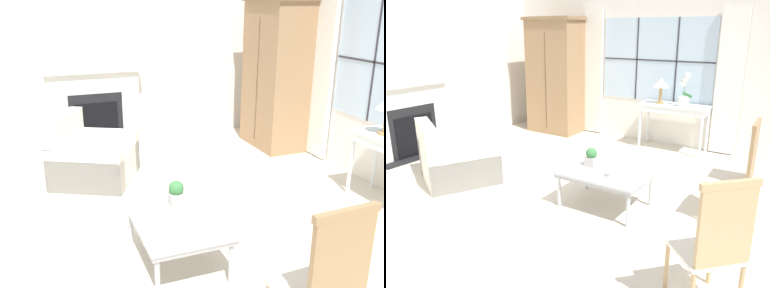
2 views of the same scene
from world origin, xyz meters
The scene contains 9 objects.
ground_plane centered at (0.00, 0.00, 0.00)m, with size 14.00×14.00×0.00m, color beige.
wall_left centered at (-3.03, 0.60, 1.40)m, with size 0.06×7.20×2.80m, color silver.
fireplace centered at (-2.91, 0.06, 0.69)m, with size 0.34×1.43×2.05m.
armoire centered at (-1.92, 2.63, 1.11)m, with size 1.08×0.70×2.21m.
armchair_upholstered centered at (-1.50, -0.21, 0.27)m, with size 1.24×1.23×0.83m.
side_chair_wooden centered at (1.93, 0.66, 0.61)m, with size 0.46×0.46×1.11m.
coffee_table centered at (0.58, 0.20, 0.39)m, with size 0.98×0.70×0.43m.
potted_plant_small centered at (0.34, 0.28, 0.54)m, with size 0.14×0.14×0.22m.
pillar_candle centered at (0.73, 0.09, 0.49)m, with size 0.12×0.12×0.15m.
Camera 1 is at (3.62, -0.81, 2.15)m, focal length 40.00 mm.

